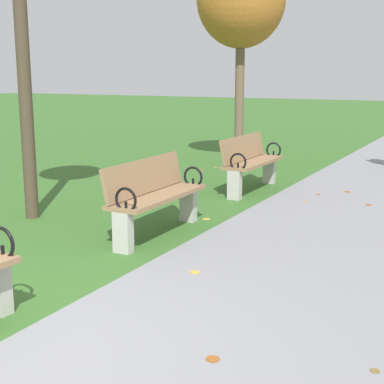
% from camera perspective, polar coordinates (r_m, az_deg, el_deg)
% --- Properties ---
extents(park_bench_2, '(0.48, 1.60, 0.90)m').
position_cam_1_polar(park_bench_2, '(6.65, -3.79, -0.30)').
color(park_bench_2, '#93704C').
rests_on(park_bench_2, ground).
extents(park_bench_3, '(0.48, 1.60, 0.90)m').
position_cam_1_polar(park_bench_3, '(9.24, 5.94, 3.10)').
color(park_bench_3, '#93704C').
rests_on(park_bench_3, ground).
extents(scattered_leaves, '(4.69, 9.91, 0.02)m').
position_cam_1_polar(scattered_leaves, '(6.17, 0.61, -5.74)').
color(scattered_leaves, '#93511E').
rests_on(scattered_leaves, ground).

